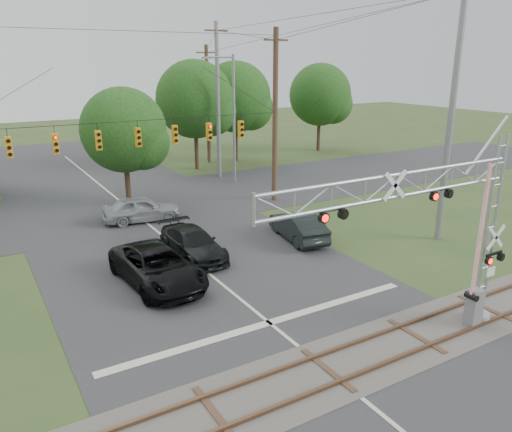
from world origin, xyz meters
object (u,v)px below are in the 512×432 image
traffic_signal_span (152,128)px  sedan_silver (141,209)px  pickup_black (157,267)px  car_dark (193,243)px  streetlight (232,113)px  crossing_gantry (436,225)px

traffic_signal_span → sedan_silver: (-0.97, 0.08, -4.83)m
pickup_black → car_dark: size_ratio=1.17×
pickup_black → car_dark: bearing=35.0°
pickup_black → streetlight: (11.85, 15.23, 4.73)m
traffic_signal_span → pickup_black: traffic_signal_span is taller
crossing_gantry → streetlight: bearing=77.3°
crossing_gantry → streetlight: (5.53, 24.54, 1.18)m
car_dark → streetlight: size_ratio=0.50×
pickup_black → sedan_silver: bearing=71.7°
traffic_signal_span → streetlight: traffic_signal_span is taller
sedan_silver → traffic_signal_span: bearing=-85.8°
traffic_signal_span → streetlight: size_ratio=1.95×
traffic_signal_span → pickup_black: 10.76m
crossing_gantry → pickup_black: crossing_gantry is taller
traffic_signal_span → sedan_silver: size_ratio=4.14×
sedan_silver → car_dark: bearing=-168.6°
sedan_silver → streetlight: size_ratio=0.47×
traffic_signal_span → car_dark: size_ratio=3.88×
streetlight → pickup_black: bearing=-127.9°
traffic_signal_span → car_dark: (-0.64, -6.92, -4.91)m
streetlight → traffic_signal_span: bearing=-144.2°
crossing_gantry → sedan_silver: size_ratio=2.22×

